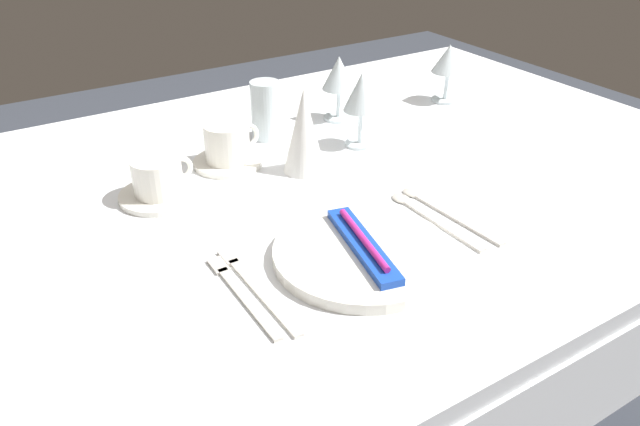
{
  "coord_description": "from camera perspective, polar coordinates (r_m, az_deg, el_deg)",
  "views": [
    {
      "loc": [
        -0.49,
        -0.88,
        1.27
      ],
      "look_at": [
        -0.02,
        -0.14,
        0.76
      ],
      "focal_mm": 34.97,
      "sensor_mm": 36.0,
      "label": 1
    }
  ],
  "objects": [
    {
      "name": "spoon_dessert",
      "position": [
        1.08,
        10.78,
        0.46
      ],
      "size": [
        0.03,
        0.23,
        0.01
      ],
      "color": "beige",
      "rests_on": "dining_table"
    },
    {
      "name": "saucer_right",
      "position": [
        1.23,
        -8.37,
        4.64
      ],
      "size": [
        0.14,
        0.14,
        0.01
      ],
      "primitive_type": "cylinder",
      "color": "white",
      "rests_on": "dining_table"
    },
    {
      "name": "spoon_soup",
      "position": [
        1.06,
        9.56,
        -0.06
      ],
      "size": [
        0.03,
        0.22,
        0.01
      ],
      "color": "beige",
      "rests_on": "dining_table"
    },
    {
      "name": "napkin_folded",
      "position": [
        1.16,
        -1.48,
        7.55
      ],
      "size": [
        0.08,
        0.08,
        0.16
      ],
      "primitive_type": "cone",
      "color": "white",
      "rests_on": "dining_table"
    },
    {
      "name": "fork_inner",
      "position": [
        0.88,
        -7.33,
        -7.17
      ],
      "size": [
        0.02,
        0.21,
        0.0
      ],
      "color": "beige",
      "rests_on": "dining_table"
    },
    {
      "name": "coffee_cup_right",
      "position": [
        1.22,
        -8.45,
        6.45
      ],
      "size": [
        0.11,
        0.09,
        0.07
      ],
      "color": "white",
      "rests_on": "saucer_right"
    },
    {
      "name": "saucer_left",
      "position": [
        1.13,
        -14.43,
        1.6
      ],
      "size": [
        0.14,
        0.14,
        0.01
      ],
      "primitive_type": "cylinder",
      "color": "white",
      "rests_on": "dining_table"
    },
    {
      "name": "drink_tumbler",
      "position": [
        1.33,
        -4.99,
        9.36
      ],
      "size": [
        0.06,
        0.06,
        0.12
      ],
      "color": "silver",
      "rests_on": "dining_table"
    },
    {
      "name": "fork_outer",
      "position": [
        0.88,
        -6.03,
        -6.62
      ],
      "size": [
        0.02,
        0.23,
        0.0
      ],
      "color": "beige",
      "rests_on": "dining_table"
    },
    {
      "name": "wine_glass_centre",
      "position": [
        1.55,
        11.71,
        13.46
      ],
      "size": [
        0.08,
        0.08,
        0.14
      ],
      "color": "silver",
      "rests_on": "dining_table"
    },
    {
      "name": "dinner_plate",
      "position": [
        0.94,
        3.93,
        -3.71
      ],
      "size": [
        0.27,
        0.27,
        0.02
      ],
      "primitive_type": "cylinder",
      "color": "white",
      "rests_on": "dining_table"
    },
    {
      "name": "wine_glass_right",
      "position": [
        1.41,
        1.74,
        12.43
      ],
      "size": [
        0.07,
        0.07,
        0.14
      ],
      "color": "silver",
      "rests_on": "dining_table"
    },
    {
      "name": "toothbrush_package",
      "position": [
        0.93,
        3.96,
        -2.85
      ],
      "size": [
        0.08,
        0.21,
        0.02
      ],
      "color": "blue",
      "rests_on": "dinner_plate"
    },
    {
      "name": "dining_table",
      "position": [
        1.18,
        -2.8,
        -1.07
      ],
      "size": [
        1.8,
        1.11,
        0.74
      ],
      "color": "white",
      "rests_on": "ground"
    },
    {
      "name": "wine_glass_left",
      "position": [
        1.27,
        3.8,
        10.71
      ],
      "size": [
        0.07,
        0.07,
        0.15
      ],
      "color": "silver",
      "rests_on": "dining_table"
    },
    {
      "name": "coffee_cup_left",
      "position": [
        1.12,
        -14.6,
        3.32
      ],
      "size": [
        0.11,
        0.09,
        0.07
      ],
      "color": "white",
      "rests_on": "saucer_left"
    }
  ]
}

